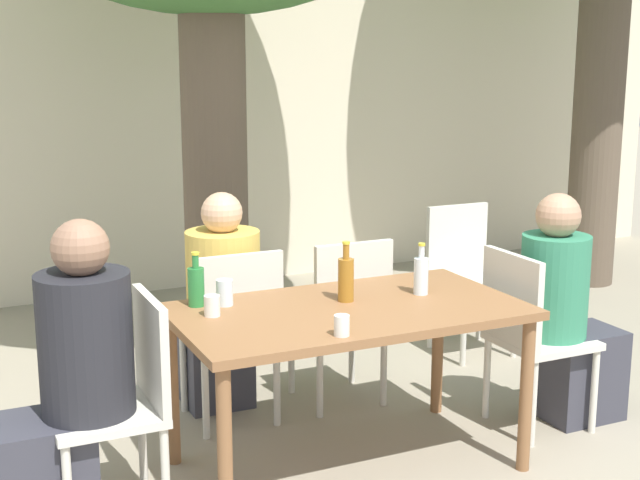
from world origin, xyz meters
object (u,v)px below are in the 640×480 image
object	(u,v)px
person_seated_1	(566,320)
drinking_glass_1	(342,325)
patio_chair_1	(529,329)
patio_chair_4	(466,269)
patio_chair_0	(126,393)
patio_chair_3	(344,311)
person_seated_0	(67,392)
patio_chair_2	(234,326)
drinking_glass_2	(225,293)
drinking_glass_0	(212,306)
green_bottle_2	(196,285)
person_seated_2	(219,312)
dining_table_front	(348,325)
amber_bottle_1	(346,278)
water_bottle_0	(421,274)

from	to	relation	value
person_seated_1	drinking_glass_1	bearing A→B (deg)	103.50
patio_chair_1	patio_chair_4	world-z (taller)	same
patio_chair_0	patio_chair_3	xyz separation A→B (m)	(1.32, 0.67, 0.00)
patio_chair_3	patio_chair_0	bearing A→B (deg)	26.70
person_seated_0	drinking_glass_1	size ratio (longest dim) A/B	14.72
person_seated_0	person_seated_1	world-z (taller)	person_seated_0
patio_chair_3	person_seated_1	distance (m)	1.15
patio_chair_2	drinking_glass_2	world-z (taller)	patio_chair_2
patio_chair_1	drinking_glass_0	world-z (taller)	patio_chair_1
patio_chair_3	green_bottle_2	xyz separation A→B (m)	(-0.92, -0.36, 0.33)
drinking_glass_0	person_seated_2	bearing A→B (deg)	69.86
dining_table_front	amber_bottle_1	size ratio (longest dim) A/B	5.57
drinking_glass_2	patio_chair_4	bearing A→B (deg)	25.40
patio_chair_0	patio_chair_2	size ratio (longest dim) A/B	1.00
patio_chair_4	patio_chair_3	bearing A→B (deg)	-155.43
patio_chair_0	person_seated_2	size ratio (longest dim) A/B	0.78
dining_table_front	patio_chair_2	distance (m)	0.75
patio_chair_2	person_seated_0	bearing A→B (deg)	35.59
water_bottle_0	amber_bottle_1	size ratio (longest dim) A/B	0.88
person_seated_1	drinking_glass_0	distance (m)	1.87
patio_chair_1	patio_chair_2	distance (m)	1.48
patio_chair_0	patio_chair_3	distance (m)	1.48
dining_table_front	patio_chair_2	bearing A→B (deg)	115.08
dining_table_front	person_seated_0	size ratio (longest dim) A/B	1.23
patio_chair_3	drinking_glass_0	xyz separation A→B (m)	(-0.90, -0.53, 0.28)
drinking_glass_0	dining_table_front	bearing A→B (deg)	-12.41
green_bottle_2	patio_chair_3	bearing A→B (deg)	21.19
person_seated_1	drinking_glass_2	size ratio (longest dim) A/B	10.19
patio_chair_3	person_seated_2	bearing A→B (deg)	-20.60
patio_chair_4	amber_bottle_1	size ratio (longest dim) A/B	3.31
person_seated_0	person_seated_1	distance (m)	2.49
patio_chair_0	drinking_glass_2	size ratio (longest dim) A/B	7.81
drinking_glass_1	amber_bottle_1	bearing A→B (deg)	61.58
patio_chair_0	patio_chair_1	distance (m)	2.02
patio_chair_2	patio_chair_1	bearing A→B (deg)	153.30
drinking_glass_0	drinking_glass_2	xyz separation A→B (m)	(0.10, 0.13, 0.01)
patio_chair_2	person_seated_1	distance (m)	1.70
person_seated_0	amber_bottle_1	distance (m)	1.32
patio_chair_2	patio_chair_3	bearing A→B (deg)	-180.00
patio_chair_2	drinking_glass_0	xyz separation A→B (m)	(-0.28, -0.53, 0.28)
person_seated_2	patio_chair_4	bearing A→B (deg)	-170.93
person_seated_2	drinking_glass_1	size ratio (longest dim) A/B	13.90
patio_chair_4	drinking_glass_2	xyz separation A→B (m)	(-1.92, -0.91, 0.30)
amber_bottle_1	drinking_glass_2	xyz separation A→B (m)	(-0.53, 0.17, -0.05)
patio_chair_1	person_seated_2	world-z (taller)	person_seated_2
patio_chair_3	drinking_glass_2	xyz separation A→B (m)	(-0.80, -0.40, 0.30)
patio_chair_2	green_bottle_2	size ratio (longest dim) A/B	3.73
patio_chair_2	person_seated_0	size ratio (longest dim) A/B	0.73
person_seated_2	drinking_glass_2	bearing A→B (deg)	74.28
patio_chair_0	drinking_glass_2	world-z (taller)	patio_chair_0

